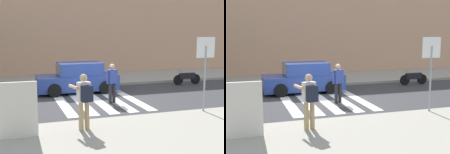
{
  "view_description": "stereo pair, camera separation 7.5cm",
  "coord_description": "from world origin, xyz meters",
  "views": [
    {
      "loc": [
        -3.75,
        -13.31,
        3.13
      ],
      "look_at": [
        0.6,
        -0.2,
        1.1
      ],
      "focal_mm": 50.0,
      "sensor_mm": 36.0,
      "label": 1
    },
    {
      "loc": [
        -3.68,
        -13.33,
        3.13
      ],
      "look_at": [
        0.6,
        -0.2,
        1.1
      ],
      "focal_mm": 50.0,
      "sensor_mm": 36.0,
      "label": 2
    }
  ],
  "objects": [
    {
      "name": "crosswalk_stripe_2",
      "position": [
        0.0,
        0.2,
        0.0
      ],
      "size": [
        0.44,
        5.2,
        0.01
      ],
      "primitive_type": "cube",
      "color": "silver",
      "rests_on": "ground"
    },
    {
      "name": "crosswalk_stripe_4",
      "position": [
        1.6,
        0.2,
        0.0
      ],
      "size": [
        0.44,
        5.2,
        0.01
      ],
      "primitive_type": "cube",
      "color": "silver",
      "rests_on": "ground"
    },
    {
      "name": "parked_car_blue",
      "position": [
        -0.43,
        2.3,
        0.73
      ],
      "size": [
        4.1,
        1.92,
        1.55
      ],
      "color": "#284293",
      "rests_on": "ground"
    },
    {
      "name": "crosswalk_stripe_3",
      "position": [
        0.8,
        0.2,
        0.0
      ],
      "size": [
        0.44,
        5.2,
        0.01
      ],
      "primitive_type": "cube",
      "color": "silver",
      "rests_on": "ground"
    },
    {
      "name": "building_facade_far",
      "position": [
        0.0,
        10.4,
        3.99
      ],
      "size": [
        56.0,
        4.0,
        7.98
      ],
      "primitive_type": "cube",
      "color": "tan",
      "rests_on": "ground"
    },
    {
      "name": "sidewalk_far",
      "position": [
        0.0,
        6.0,
        0.07
      ],
      "size": [
        60.0,
        4.8,
        0.14
      ],
      "primitive_type": "cube",
      "color": "#9E998C",
      "rests_on": "ground"
    },
    {
      "name": "motorcycle",
      "position": [
        6.21,
        2.6,
        0.41
      ],
      "size": [
        1.76,
        0.6,
        0.87
      ],
      "color": "black",
      "rests_on": "ground"
    },
    {
      "name": "photographer_with_backpack",
      "position": [
        -1.65,
        -4.31,
        1.17
      ],
      "size": [
        0.68,
        0.91,
        1.72
      ],
      "color": "tan",
      "rests_on": "sidewalk_near"
    },
    {
      "name": "crosswalk_stripe_0",
      "position": [
        -1.6,
        0.2,
        0.0
      ],
      "size": [
        0.44,
        5.2,
        0.01
      ],
      "primitive_type": "cube",
      "color": "silver",
      "rests_on": "ground"
    },
    {
      "name": "stop_sign",
      "position": [
        3.16,
        -3.47,
        2.17
      ],
      "size": [
        0.76,
        0.08,
        2.78
      ],
      "color": "gray",
      "rests_on": "sidewalk_near"
    },
    {
      "name": "pedestrian_crossing",
      "position": [
        0.5,
        -0.52,
        0.97
      ],
      "size": [
        0.56,
        0.35,
        1.72
      ],
      "color": "#232328",
      "rests_on": "ground"
    },
    {
      "name": "advertising_board",
      "position": [
        -3.59,
        -4.41,
        0.94
      ],
      "size": [
        1.1,
        0.11,
        1.6
      ],
      "color": "beige",
      "rests_on": "sidewalk_near"
    },
    {
      "name": "sidewalk_near",
      "position": [
        0.0,
        -6.2,
        0.07
      ],
      "size": [
        60.0,
        6.0,
        0.14
      ],
      "primitive_type": "cube",
      "color": "#9E998C",
      "rests_on": "ground"
    },
    {
      "name": "ground_plane",
      "position": [
        0.0,
        0.0,
        0.0
      ],
      "size": [
        120.0,
        120.0,
        0.0
      ],
      "primitive_type": "plane",
      "color": "#38383A"
    },
    {
      "name": "crosswalk_stripe_1",
      "position": [
        -0.8,
        0.2,
        0.0
      ],
      "size": [
        0.44,
        5.2,
        0.01
      ],
      "primitive_type": "cube",
      "color": "silver",
      "rests_on": "ground"
    }
  ]
}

